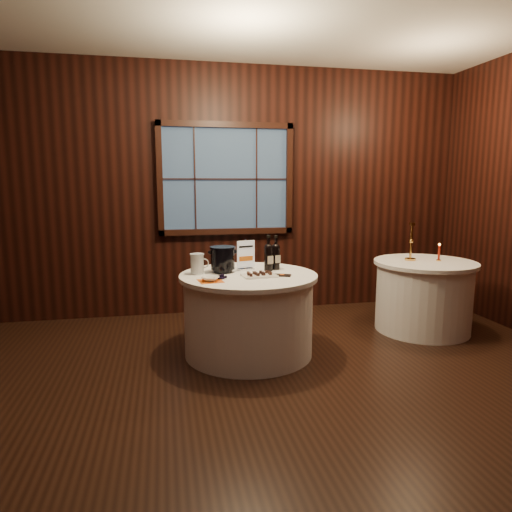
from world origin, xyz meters
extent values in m
plane|color=black|center=(0.00, 0.00, 0.00)|extent=(6.00, 6.00, 0.00)
cube|color=black|center=(0.00, 2.50, 1.50)|extent=(6.00, 0.02, 3.00)
cube|color=#385075|center=(0.00, 2.47, 1.65)|extent=(1.50, 0.01, 1.20)
cylinder|color=white|center=(0.00, 1.00, 0.36)|extent=(1.20, 1.20, 0.73)
cylinder|color=white|center=(0.00, 1.00, 0.75)|extent=(1.28, 1.28, 0.04)
cylinder|color=white|center=(2.00, 1.30, 0.36)|extent=(1.00, 1.00, 0.73)
cylinder|color=white|center=(2.00, 1.30, 0.75)|extent=(1.08, 1.08, 0.04)
cube|color=silver|center=(0.01, 1.21, 0.78)|extent=(0.17, 0.12, 0.02)
cube|color=silver|center=(0.01, 1.21, 0.93)|extent=(0.02, 0.02, 0.28)
cube|color=white|center=(0.01, 1.20, 0.93)|extent=(0.18, 0.05, 0.26)
cylinder|color=black|center=(0.22, 1.12, 0.88)|extent=(0.08, 0.08, 0.22)
sphere|color=black|center=(0.22, 1.12, 0.99)|extent=(0.08, 0.08, 0.08)
cylinder|color=black|center=(0.22, 1.12, 1.05)|extent=(0.03, 0.03, 0.10)
cylinder|color=black|center=(0.22, 1.12, 1.10)|extent=(0.04, 0.04, 0.02)
cube|color=beige|center=(0.22, 1.08, 0.88)|extent=(0.06, 0.02, 0.08)
cylinder|color=black|center=(0.30, 1.17, 0.88)|extent=(0.08, 0.08, 0.21)
sphere|color=black|center=(0.30, 1.17, 0.98)|extent=(0.08, 0.08, 0.08)
cylinder|color=black|center=(0.30, 1.17, 1.04)|extent=(0.03, 0.03, 0.10)
cylinder|color=black|center=(0.30, 1.17, 1.09)|extent=(0.03, 0.03, 0.02)
cube|color=beige|center=(0.30, 1.13, 0.88)|extent=(0.06, 0.02, 0.08)
cylinder|color=black|center=(-0.22, 1.13, 0.79)|extent=(0.17, 0.17, 0.03)
cylinder|color=black|center=(-0.22, 1.13, 0.90)|extent=(0.22, 0.22, 0.19)
cylinder|color=black|center=(-0.22, 1.13, 1.00)|extent=(0.24, 0.24, 0.02)
cube|color=white|center=(0.07, 0.87, 0.78)|extent=(0.32, 0.23, 0.02)
cube|color=black|center=(0.28, 0.85, 0.78)|extent=(0.18, 0.14, 0.01)
cylinder|color=#342712|center=(-0.34, 0.82, 0.79)|extent=(0.06, 0.03, 0.03)
cylinder|color=silver|center=(-0.46, 1.10, 0.86)|extent=(0.12, 0.12, 0.18)
cylinder|color=silver|center=(-0.46, 1.10, 0.95)|extent=(0.13, 0.13, 0.01)
torus|color=silver|center=(-0.40, 1.10, 0.87)|extent=(0.09, 0.02, 0.09)
cube|color=#E25C13|center=(-0.38, 0.76, 0.77)|extent=(0.23, 0.23, 0.00)
imported|color=white|center=(-0.38, 0.76, 0.79)|extent=(0.18, 0.18, 0.04)
cylinder|color=gold|center=(1.87, 1.39, 0.78)|extent=(0.12, 0.12, 0.02)
cylinder|color=gold|center=(1.87, 1.39, 0.97)|extent=(0.03, 0.03, 0.36)
cylinder|color=gold|center=(1.87, 1.39, 1.17)|extent=(0.06, 0.06, 0.03)
cylinder|color=gold|center=(2.15, 1.29, 0.78)|extent=(0.05, 0.05, 0.01)
cylinder|color=#AE1E0D|center=(2.15, 1.29, 0.86)|extent=(0.02, 0.02, 0.15)
sphere|color=#FFB23F|center=(2.15, 1.29, 0.95)|extent=(0.02, 0.02, 0.02)
camera|label=1|loc=(-0.76, -3.08, 1.62)|focal=32.00mm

